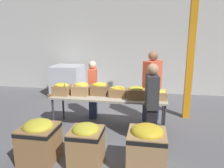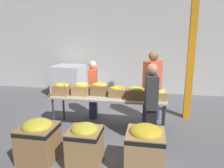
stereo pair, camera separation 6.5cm
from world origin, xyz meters
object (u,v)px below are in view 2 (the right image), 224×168
volunteer_0 (152,87)px  pallet_stack_0 (69,80)px  donation_bin_0 (38,139)px  support_pillar (192,42)px  banana_box_1 (81,89)px  volunteer_2 (93,90)px  banana_box_0 (62,89)px  banana_box_5 (158,94)px  banana_box_4 (136,93)px  sorting_table (109,99)px  volunteer_1 (151,105)px  banana_box_3 (118,91)px  banana_box_2 (99,89)px  donation_bin_2 (145,147)px  donation_bin_1 (85,143)px

volunteer_0 → pallet_stack_0: bearing=-85.4°
volunteer_0 → pallet_stack_0: volunteer_0 is taller
donation_bin_0 → support_pillar: 4.17m
banana_box_1 → volunteer_2: (0.14, 0.58, -0.17)m
pallet_stack_0 → banana_box_0: bearing=-71.2°
banana_box_0 → banana_box_5: size_ratio=0.97×
banana_box_4 → sorting_table: bearing=172.4°
banana_box_0 → sorting_table: bearing=2.9°
sorting_table → support_pillar: (1.92, 1.00, 1.28)m
banana_box_5 → volunteer_1: volunteer_1 is taller
volunteer_0 → donation_bin_0: bearing=-3.8°
volunteer_0 → pallet_stack_0: size_ratio=1.62×
pallet_stack_0 → sorting_table: bearing=-51.8°
volunteer_2 → sorting_table: bearing=34.1°
banana_box_5 → banana_box_1: bearing=179.4°
pallet_stack_0 → banana_box_5: bearing=-39.4°
banana_box_3 → support_pillar: (1.71, 0.98, 1.10)m
banana_box_4 → pallet_stack_0: bearing=135.1°
banana_box_0 → donation_bin_0: banana_box_0 is taller
banana_box_0 → banana_box_3: (1.34, 0.08, -0.02)m
volunteer_0 → volunteer_1: volunteer_0 is taller
volunteer_2 → pallet_stack_0: bearing=-151.8°
volunteer_1 → donation_bin_0: volunteer_1 is taller
banana_box_3 → banana_box_4: banana_box_4 is taller
banana_box_5 → volunteer_1: (-0.14, -0.61, -0.06)m
sorting_table → support_pillar: bearing=27.5°
banana_box_1 → banana_box_3: bearing=1.3°
volunteer_0 → volunteer_2: (-1.53, -0.02, -0.14)m
banana_box_0 → banana_box_1: (0.45, 0.06, 0.01)m
banana_box_2 → donation_bin_2: banana_box_2 is taller
volunteer_1 → donation_bin_0: 2.18m
pallet_stack_0 → donation_bin_2: bearing=-54.6°
banana_box_5 → support_pillar: support_pillar is taller
volunteer_2 → donation_bin_1: volunteer_2 is taller
volunteer_1 → support_pillar: support_pillar is taller
banana_box_3 → volunteer_0: 0.97m
banana_box_1 → banana_box_2: 0.44m
volunteer_2 → donation_bin_2: bearing=25.4°
banana_box_1 → volunteer_1: bearing=-20.9°
banana_box_5 → support_pillar: bearing=51.8°
banana_box_3 → donation_bin_1: size_ratio=0.52×
donation_bin_2 → banana_box_4: bearing=100.6°
banana_box_1 → pallet_stack_0: size_ratio=0.36×
volunteer_0 → pallet_stack_0: 3.61m
volunteer_0 → banana_box_3: bearing=-15.7°
donation_bin_0 → banana_box_0: bearing=97.0°
banana_box_5 → donation_bin_0: 2.63m
donation_bin_0 → support_pillar: size_ratio=0.19×
volunteer_2 → donation_bin_1: bearing=3.2°
banana_box_1 → pallet_stack_0: 2.92m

